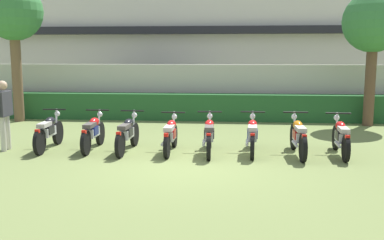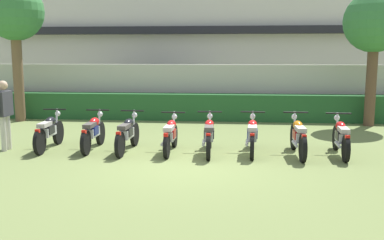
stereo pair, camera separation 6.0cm
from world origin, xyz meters
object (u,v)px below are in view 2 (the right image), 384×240
at_px(motorcycle_in_row_7, 341,137).
at_px(motorcycle_in_row_4, 209,135).
at_px(tree_far_side, 375,24).
at_px(inspector_person, 4,109).
at_px(motorcycle_in_row_1, 93,132).
at_px(parked_car, 149,87).
at_px(motorcycle_in_row_3, 171,135).
at_px(motorcycle_in_row_2, 127,133).
at_px(motorcycle_in_row_5, 252,135).
at_px(tree_near_inspector, 14,14).
at_px(motorcycle_in_row_0, 49,131).
at_px(motorcycle_in_row_6, 298,136).

bearing_deg(motorcycle_in_row_7, motorcycle_in_row_4, 94.71).
distance_m(tree_far_side, motorcycle_in_row_7, 5.69).
distance_m(tree_far_side, inspector_person, 11.35).
bearing_deg(motorcycle_in_row_1, parked_car, 0.14).
relative_size(tree_far_side, motorcycle_in_row_1, 2.37).
relative_size(motorcycle_in_row_3, motorcycle_in_row_7, 0.96).
xyz_separation_m(parked_car, motorcycle_in_row_2, (1.10, -8.57, -0.49)).
bearing_deg(motorcycle_in_row_4, motorcycle_in_row_5, -85.91).
height_order(parked_car, tree_near_inspector, tree_near_inspector).
distance_m(motorcycle_in_row_0, motorcycle_in_row_4, 4.01).
distance_m(motorcycle_in_row_2, motorcycle_in_row_5, 3.03).
bearing_deg(motorcycle_in_row_1, motorcycle_in_row_6, -93.13).
distance_m(tree_near_inspector, motorcycle_in_row_5, 9.66).
bearing_deg(tree_far_side, tree_near_inspector, -179.50).
height_order(tree_far_side, motorcycle_in_row_5, tree_far_side).
bearing_deg(motorcycle_in_row_4, motorcycle_in_row_0, 86.68).
height_order(motorcycle_in_row_0, motorcycle_in_row_4, motorcycle_in_row_0).
distance_m(parked_car, motorcycle_in_row_3, 8.86).
distance_m(tree_near_inspector, motorcycle_in_row_6, 10.60).
height_order(tree_near_inspector, tree_far_side, tree_near_inspector).
bearing_deg(motorcycle_in_row_2, motorcycle_in_row_3, -88.61).
height_order(tree_near_inspector, motorcycle_in_row_1, tree_near_inspector).
relative_size(motorcycle_in_row_6, inspector_person, 1.15).
relative_size(motorcycle_in_row_5, motorcycle_in_row_7, 1.01).
distance_m(motorcycle_in_row_7, inspector_person, 8.15).
bearing_deg(motorcycle_in_row_2, motorcycle_in_row_5, -86.86).
bearing_deg(motorcycle_in_row_2, motorcycle_in_row_6, -88.72).
bearing_deg(tree_near_inspector, motorcycle_in_row_4, -32.83).
relative_size(parked_car, motorcycle_in_row_2, 2.39).
relative_size(tree_far_side, motorcycle_in_row_7, 2.33).
relative_size(motorcycle_in_row_2, motorcycle_in_row_3, 1.07).
relative_size(tree_near_inspector, motorcycle_in_row_0, 2.57).
bearing_deg(parked_car, tree_near_inspector, -136.94).
xyz_separation_m(motorcycle_in_row_2, inspector_person, (-3.04, -0.13, 0.58)).
distance_m(tree_near_inspector, motorcycle_in_row_3, 8.16).
bearing_deg(tree_near_inspector, motorcycle_in_row_3, -36.49).
height_order(motorcycle_in_row_6, inspector_person, inspector_person).
relative_size(motorcycle_in_row_4, inspector_person, 1.11).
bearing_deg(motorcycle_in_row_4, motorcycle_in_row_6, -91.95).
bearing_deg(motorcycle_in_row_7, tree_near_inspector, 69.54).
bearing_deg(motorcycle_in_row_7, motorcycle_in_row_6, 98.08).
xyz_separation_m(motorcycle_in_row_1, motorcycle_in_row_3, (1.96, -0.13, -0.01)).
xyz_separation_m(tree_near_inspector, motorcycle_in_row_5, (7.97, -4.38, -3.25)).
relative_size(parked_car, inspector_person, 2.67).
xyz_separation_m(motorcycle_in_row_3, motorcycle_in_row_4, (0.93, -0.03, 0.01)).
bearing_deg(motorcycle_in_row_5, motorcycle_in_row_4, 98.41).
relative_size(motorcycle_in_row_1, motorcycle_in_row_6, 0.94).
bearing_deg(motorcycle_in_row_1, inspector_person, 95.24).
xyz_separation_m(motorcycle_in_row_2, motorcycle_in_row_7, (5.09, 0.03, -0.00)).
distance_m(motorcycle_in_row_3, motorcycle_in_row_4, 0.93).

